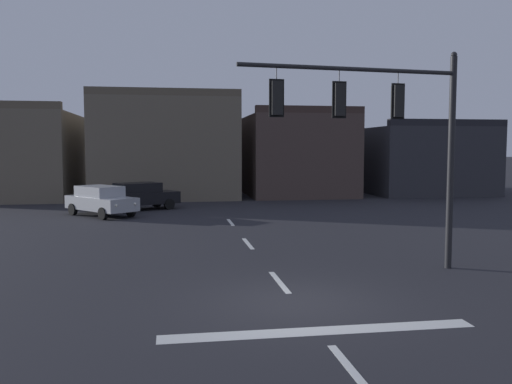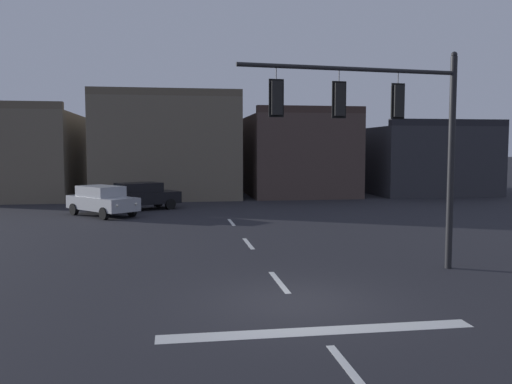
# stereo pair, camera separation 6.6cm
# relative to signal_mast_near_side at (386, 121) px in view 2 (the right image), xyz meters

# --- Properties ---
(ground_plane) EXTENTS (400.00, 400.00, 0.00)m
(ground_plane) POSITION_rel_signal_mast_near_side_xyz_m (-3.25, -2.66, -4.42)
(ground_plane) COLOR #232328
(stop_bar_paint) EXTENTS (6.40, 0.50, 0.01)m
(stop_bar_paint) POSITION_rel_signal_mast_near_side_xyz_m (-3.25, -4.66, -4.41)
(stop_bar_paint) COLOR silver
(stop_bar_paint) RESTS_ON ground
(lane_centreline) EXTENTS (0.16, 26.40, 0.01)m
(lane_centreline) POSITION_rel_signal_mast_near_side_xyz_m (-3.25, -0.66, -4.41)
(lane_centreline) COLOR silver
(lane_centreline) RESTS_ON ground
(signal_mast_near_side) EXTENTS (6.65, 0.88, 6.47)m
(signal_mast_near_side) POSITION_rel_signal_mast_near_side_xyz_m (0.00, 0.00, 0.00)
(signal_mast_near_side) COLOR black
(signal_mast_near_side) RESTS_ON ground
(car_lot_nearside) EXTENTS (4.20, 4.53, 1.61)m
(car_lot_nearside) POSITION_rel_signal_mast_near_side_xyz_m (-9.86, 14.98, -3.56)
(car_lot_nearside) COLOR #9EA0A5
(car_lot_nearside) RESTS_ON ground
(car_lot_middle) EXTENTS (4.74, 3.60, 1.61)m
(car_lot_middle) POSITION_rel_signal_mast_near_side_xyz_m (-7.96, 17.54, -3.56)
(car_lot_middle) COLOR black
(car_lot_middle) RESTS_ON ground
(building_row) EXTENTS (38.71, 12.04, 7.65)m
(building_row) POSITION_rel_signal_mast_near_side_xyz_m (-1.27, 27.54, -1.28)
(building_row) COLOR #665B4C
(building_row) RESTS_ON ground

